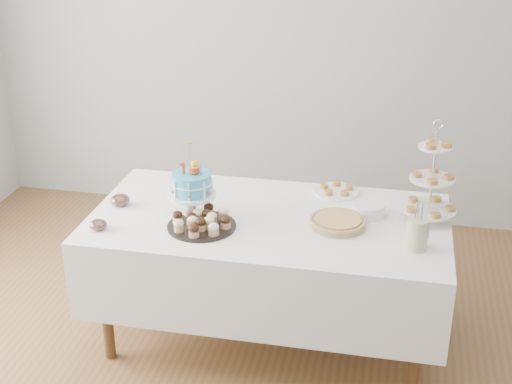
% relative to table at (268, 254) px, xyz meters
% --- Properties ---
extents(floor, '(5.00, 5.00, 0.00)m').
position_rel_table_xyz_m(floor, '(0.00, -0.30, -0.54)').
color(floor, brown).
rests_on(floor, ground).
extents(walls, '(5.04, 4.04, 2.70)m').
position_rel_table_xyz_m(walls, '(0.00, -0.30, 0.81)').
color(walls, '#989B9D').
rests_on(walls, floor).
extents(table, '(1.92, 1.02, 0.77)m').
position_rel_table_xyz_m(table, '(0.00, 0.00, 0.00)').
color(table, silver).
rests_on(table, floor).
extents(birthday_cake, '(0.26, 0.26, 0.40)m').
position_rel_table_xyz_m(birthday_cake, '(-0.41, -0.04, 0.34)').
color(birthday_cake, white).
rests_on(birthday_cake, table).
extents(cupcake_tray, '(0.36, 0.36, 0.08)m').
position_rel_table_xyz_m(cupcake_tray, '(-0.32, -0.19, 0.27)').
color(cupcake_tray, black).
rests_on(cupcake_tray, table).
extents(pie, '(0.30, 0.30, 0.05)m').
position_rel_table_xyz_m(pie, '(0.37, -0.03, 0.25)').
color(pie, tan).
rests_on(pie, table).
extents(tiered_stand, '(0.29, 0.29, 0.56)m').
position_rel_table_xyz_m(tiered_stand, '(0.84, 0.14, 0.46)').
color(tiered_stand, silver).
rests_on(tiered_stand, table).
extents(plate_stack, '(0.18, 0.18, 0.07)m').
position_rel_table_xyz_m(plate_stack, '(0.52, 0.14, 0.26)').
color(plate_stack, white).
rests_on(plate_stack, table).
extents(pastry_plate, '(0.26, 0.26, 0.04)m').
position_rel_table_xyz_m(pastry_plate, '(0.32, 0.40, 0.24)').
color(pastry_plate, white).
rests_on(pastry_plate, table).
extents(jam_bowl_a, '(0.09, 0.09, 0.05)m').
position_rel_table_xyz_m(jam_bowl_a, '(-0.84, -0.32, 0.25)').
color(jam_bowl_a, silver).
rests_on(jam_bowl_a, table).
extents(jam_bowl_b, '(0.11, 0.11, 0.06)m').
position_rel_table_xyz_m(jam_bowl_b, '(-0.84, -0.02, 0.26)').
color(jam_bowl_b, silver).
rests_on(jam_bowl_b, table).
extents(utensil_pitcher, '(0.11, 0.11, 0.24)m').
position_rel_table_xyz_m(utensil_pitcher, '(0.78, -0.19, 0.31)').
color(utensil_pitcher, beige).
rests_on(utensil_pitcher, table).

